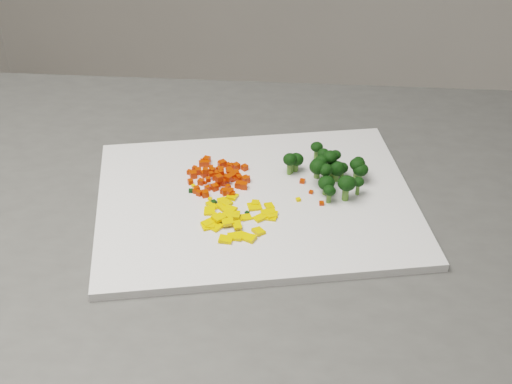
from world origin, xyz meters
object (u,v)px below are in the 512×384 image
at_px(carrot_pile, 218,171).
at_px(broccoli_pile, 324,164).
at_px(cutting_board, 256,201).
at_px(pepper_pile, 235,216).

xyz_separation_m(carrot_pile, broccoli_pile, (0.13, 0.06, 0.01)).
xyz_separation_m(cutting_board, broccoli_pile, (0.07, 0.08, 0.03)).
relative_size(cutting_board, pepper_pile, 3.88).
bearing_deg(broccoli_pile, cutting_board, -128.49).
xyz_separation_m(carrot_pile, pepper_pile, (0.07, -0.08, -0.01)).
relative_size(cutting_board, broccoli_pile, 3.75).
relative_size(carrot_pile, pepper_pile, 0.86).
bearing_deg(pepper_pile, broccoli_pile, 64.33).
xyz_separation_m(cutting_board, pepper_pile, (-0.00, -0.06, 0.01)).
bearing_deg(cutting_board, pepper_pile, -91.92).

